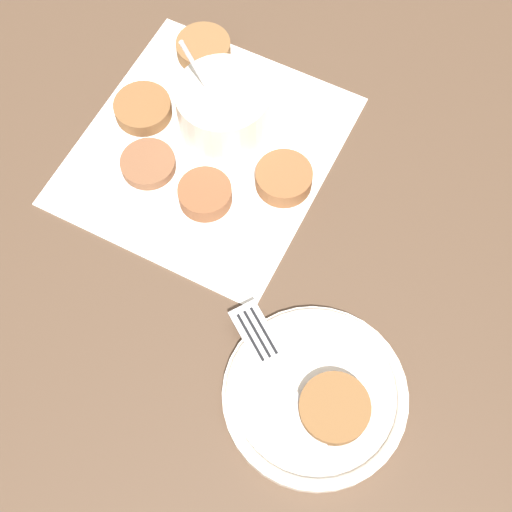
{
  "coord_description": "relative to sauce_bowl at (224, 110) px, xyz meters",
  "views": [
    {
      "loc": [
        -0.32,
        -0.3,
        0.67
      ],
      "look_at": [
        -0.07,
        -0.13,
        0.02
      ],
      "focal_mm": 50.0,
      "sensor_mm": 36.0,
      "label": 1
    }
  ],
  "objects": [
    {
      "name": "fritter_1",
      "position": [
        0.07,
        0.08,
        -0.02
      ],
      "size": [
        0.06,
        0.06,
        0.02
      ],
      "color": "brown",
      "rests_on": "napkin"
    },
    {
      "name": "fritter_on_plate",
      "position": [
        -0.21,
        -0.27,
        -0.01
      ],
      "size": [
        0.07,
        0.07,
        0.01
      ],
      "color": "brown",
      "rests_on": "serving_plate"
    },
    {
      "name": "fritter_4",
      "position": [
        -0.04,
        0.08,
        -0.02
      ],
      "size": [
        0.06,
        0.06,
        0.02
      ],
      "color": "brown",
      "rests_on": "napkin"
    },
    {
      "name": "napkin",
      "position": [
        -0.04,
        -0.0,
        -0.03
      ],
      "size": [
        0.32,
        0.3,
        0.0
      ],
      "color": "white",
      "rests_on": "ground_plane"
    },
    {
      "name": "fritter_3",
      "position": [
        -0.03,
        -0.1,
        -0.02
      ],
      "size": [
        0.06,
        0.06,
        0.02
      ],
      "color": "brown",
      "rests_on": "napkin"
    },
    {
      "name": "fritter_0",
      "position": [
        -0.09,
        -0.04,
        -0.02
      ],
      "size": [
        0.06,
        0.06,
        0.02
      ],
      "color": "brown",
      "rests_on": "napkin"
    },
    {
      "name": "fritter_2",
      "position": [
        -0.09,
        0.04,
        -0.02
      ],
      "size": [
        0.06,
        0.06,
        0.01
      ],
      "color": "brown",
      "rests_on": "napkin"
    },
    {
      "name": "sauce_bowl",
      "position": [
        0.0,
        0.0,
        0.0
      ],
      "size": [
        0.11,
        0.1,
        0.12
      ],
      "color": "silver",
      "rests_on": "napkin"
    },
    {
      "name": "ground_plane",
      "position": [
        -0.05,
        0.01,
        -0.03
      ],
      "size": [
        4.0,
        4.0,
        0.0
      ],
      "primitive_type": "plane",
      "color": "#4C3828"
    },
    {
      "name": "fork",
      "position": [
        -0.2,
        -0.2,
        -0.01
      ],
      "size": [
        0.1,
        0.16,
        0.0
      ],
      "color": "silver",
      "rests_on": "serving_plate"
    },
    {
      "name": "serving_plate",
      "position": [
        -0.2,
        -0.25,
        -0.02
      ],
      "size": [
        0.17,
        0.17,
        0.02
      ],
      "color": "silver",
      "rests_on": "ground_plane"
    }
  ]
}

